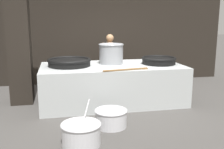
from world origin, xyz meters
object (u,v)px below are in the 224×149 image
object	(u,v)px
prep_bowl_vegetables	(81,133)
prep_bowl_meat	(111,117)
giant_wok_near	(69,62)
stock_pot	(111,53)
giant_wok_far	(159,60)
cook	(110,59)

from	to	relation	value
prep_bowl_vegetables	prep_bowl_meat	distance (m)	0.92
giant_wok_near	prep_bowl_vegetables	size ratio (longest dim) A/B	1.25
stock_pot	giant_wok_near	bearing A→B (deg)	-171.77
giant_wok_far	prep_bowl_meat	distance (m)	2.29
giant_wok_far	stock_pot	size ratio (longest dim) A/B	1.36
giant_wok_far	prep_bowl_meat	bearing A→B (deg)	-136.06
prep_bowl_meat	cook	bearing A→B (deg)	79.52
stock_pot	prep_bowl_meat	size ratio (longest dim) A/B	1.00
giant_wok_far	cook	bearing A→B (deg)	123.91
giant_wok_near	giant_wok_far	size ratio (longest dim) A/B	1.20
giant_wok_far	stock_pot	world-z (taller)	stock_pot
giant_wok_far	prep_bowl_vegetables	distance (m)	3.15
cook	prep_bowl_meat	xyz separation A→B (m)	(-0.54, -2.93, -0.70)
stock_pot	prep_bowl_vegetables	distance (m)	2.81
stock_pot	cook	bearing A→B (deg)	80.92
prep_bowl_vegetables	stock_pot	bearing A→B (deg)	67.79
stock_pot	prep_bowl_vegetables	world-z (taller)	stock_pot
giant_wok_near	cook	size ratio (longest dim) A/B	0.64
stock_pot	prep_bowl_meat	world-z (taller)	stock_pot
giant_wok_near	cook	distance (m)	1.83
giant_wok_far	giant_wok_near	bearing A→B (deg)	176.45
giant_wok_far	prep_bowl_meat	xyz separation A→B (m)	(-1.53, -1.47, -0.86)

